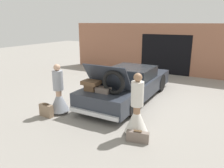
{
  "coord_description": "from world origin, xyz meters",
  "views": [
    {
      "loc": [
        3.35,
        -7.35,
        2.86
      ],
      "look_at": [
        0.0,
        -1.34,
        0.91
      ],
      "focal_mm": 35.0,
      "sensor_mm": 36.0,
      "label": 1
    }
  ],
  "objects_px": {
    "car": "(129,84)",
    "suitcase_beside_right_person": "(138,137)",
    "suitcase_beside_left_person": "(46,110)",
    "person_left": "(59,96)",
    "person_right": "(137,113)"
  },
  "relations": [
    {
      "from": "suitcase_beside_right_person",
      "to": "car",
      "type": "bearing_deg",
      "value": 118.87
    },
    {
      "from": "car",
      "to": "suitcase_beside_left_person",
      "type": "relative_size",
      "value": 10.53
    },
    {
      "from": "car",
      "to": "person_right",
      "type": "distance_m",
      "value": 2.84
    },
    {
      "from": "car",
      "to": "suitcase_beside_right_person",
      "type": "relative_size",
      "value": 8.66
    },
    {
      "from": "car",
      "to": "person_left",
      "type": "relative_size",
      "value": 3.07
    },
    {
      "from": "suitcase_beside_left_person",
      "to": "person_left",
      "type": "bearing_deg",
      "value": 69.78
    },
    {
      "from": "car",
      "to": "suitcase_beside_left_person",
      "type": "distance_m",
      "value": 3.22
    },
    {
      "from": "car",
      "to": "suitcase_beside_left_person",
      "type": "bearing_deg",
      "value": -118.61
    },
    {
      "from": "suitcase_beside_left_person",
      "to": "suitcase_beside_right_person",
      "type": "distance_m",
      "value": 3.09
    },
    {
      "from": "suitcase_beside_right_person",
      "to": "person_right",
      "type": "bearing_deg",
      "value": 118.46
    },
    {
      "from": "car",
      "to": "person_left",
      "type": "height_order",
      "value": "same"
    },
    {
      "from": "person_left",
      "to": "person_right",
      "type": "height_order",
      "value": "person_right"
    },
    {
      "from": "car",
      "to": "person_left",
      "type": "bearing_deg",
      "value": -120.01
    },
    {
      "from": "suitcase_beside_left_person",
      "to": "person_right",
      "type": "bearing_deg",
      "value": 6.36
    },
    {
      "from": "person_left",
      "to": "suitcase_beside_left_person",
      "type": "bearing_deg",
      "value": -8.29
    }
  ]
}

